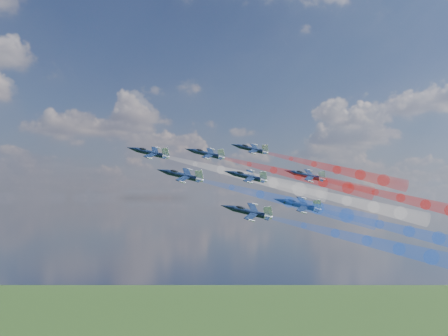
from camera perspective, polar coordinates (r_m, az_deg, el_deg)
jet_lead at (r=141.82m, az=-7.48°, el=1.52°), size 14.56×14.04×8.67m
trail_lead at (r=139.45m, az=2.36°, el=-0.84°), size 33.64×27.26×14.13m
jet_inner_left at (r=128.62m, az=-4.25°, el=-0.77°), size 14.56×14.04×8.67m
trail_inner_left at (r=128.07m, az=6.57°, el=-3.37°), size 33.64×27.26×14.13m
jet_inner_right at (r=149.33m, az=-1.78°, el=1.44°), size 14.56×14.04×8.67m
trail_inner_right at (r=149.26m, az=7.52°, el=-0.79°), size 33.64×27.26×14.13m
jet_outer_left at (r=117.03m, az=2.52°, el=-4.48°), size 14.56×14.04×8.67m
trail_outer_left at (r=119.91m, az=14.26°, el=-7.15°), size 33.64×27.26×14.13m
jet_center_third at (r=138.43m, az=2.37°, el=-0.88°), size 14.56×14.04×8.67m
trail_center_third at (r=140.49m, az=12.30°, el=-3.23°), size 33.64×27.26×14.13m
jet_outer_right at (r=160.63m, az=2.77°, el=1.92°), size 14.56×14.04×8.67m
trail_outer_right at (r=162.27m, az=11.35°, el=-0.15°), size 33.64×27.26×14.13m
jet_rear_left at (r=127.82m, az=7.63°, el=-3.73°), size 14.56×14.04×8.67m
trail_rear_left at (r=132.50m, az=18.18°, el=-6.11°), size 33.64×27.26×14.13m
jet_rear_right at (r=149.03m, az=8.34°, el=-0.77°), size 14.56×14.04×8.67m
trail_rear_right at (r=153.40m, az=17.39°, el=-2.91°), size 33.64×27.26×14.13m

